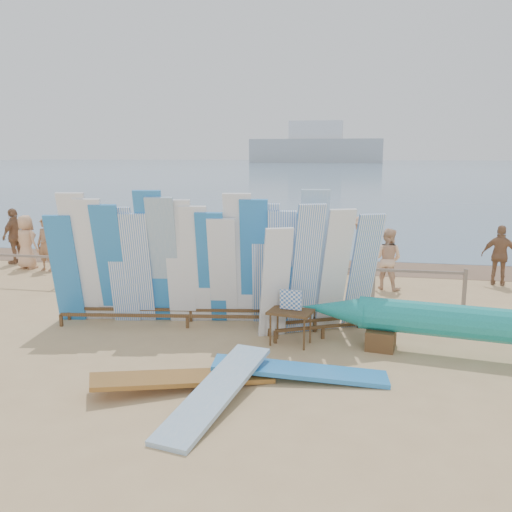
% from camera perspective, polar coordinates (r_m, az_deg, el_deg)
% --- Properties ---
extents(ground, '(160.00, 160.00, 0.00)m').
position_cam_1_polar(ground, '(10.67, -9.74, -8.15)').
color(ground, tan).
rests_on(ground, ground).
extents(ocean, '(320.00, 240.00, 0.02)m').
position_cam_1_polar(ocean, '(137.51, 9.49, 9.25)').
color(ocean, slate).
rests_on(ocean, ground).
extents(wet_sand_strip, '(40.00, 2.60, 0.01)m').
position_cam_1_polar(wet_sand_strip, '(17.36, -1.41, -0.61)').
color(wet_sand_strip, brown).
rests_on(wet_sand_strip, ground).
extents(distant_ship, '(45.00, 8.00, 14.00)m').
position_cam_1_polar(distant_ship, '(190.08, 6.29, 11.33)').
color(distant_ship, '#999EA3').
rests_on(distant_ship, ocean).
extents(fence, '(12.08, 0.08, 0.90)m').
position_cam_1_polar(fence, '(13.25, -5.29, -1.47)').
color(fence, gray).
rests_on(fence, ground).
extents(main_surfboard_rack, '(5.56, 1.44, 2.77)m').
position_cam_1_polar(main_surfboard_rack, '(10.87, -7.17, -0.97)').
color(main_surfboard_rack, brown).
rests_on(main_surfboard_rack, ground).
extents(side_surfboard_rack, '(2.31, 1.56, 2.56)m').
position_cam_1_polar(side_surfboard_rack, '(10.24, 6.84, -2.12)').
color(side_surfboard_rack, brown).
rests_on(side_surfboard_rack, ground).
extents(outrigger_canoe, '(6.49, 1.53, 0.92)m').
position_cam_1_polar(outrigger_canoe, '(9.88, 23.42, -6.87)').
color(outrigger_canoe, brown).
rests_on(outrigger_canoe, ground).
extents(vendor_table, '(0.86, 0.68, 1.02)m').
position_cam_1_polar(vendor_table, '(9.92, 3.65, -7.41)').
color(vendor_table, brown).
rests_on(vendor_table, ground).
extents(flat_board_b, '(1.09, 2.75, 0.38)m').
position_cam_1_polar(flat_board_b, '(7.85, -4.16, -15.20)').
color(flat_board_b, '#7DA6C8').
rests_on(flat_board_b, ground).
extents(flat_board_c, '(2.65, 1.74, 0.28)m').
position_cam_1_polar(flat_board_c, '(8.39, -7.57, -13.50)').
color(flat_board_c, '#9A652A').
rests_on(flat_board_c, ground).
extents(flat_board_d, '(2.74, 0.79, 0.25)m').
position_cam_1_polar(flat_board_d, '(8.63, 4.62, -12.71)').
color(flat_board_d, '#287BC9').
rests_on(flat_board_d, ground).
extents(beach_chair_left, '(0.68, 0.70, 0.89)m').
position_cam_1_polar(beach_chair_left, '(14.58, -6.86, -1.85)').
color(beach_chair_left, red).
rests_on(beach_chair_left, ground).
extents(beach_chair_right, '(0.70, 0.71, 0.79)m').
position_cam_1_polar(beach_chair_right, '(13.99, -2.42, -2.45)').
color(beach_chair_right, red).
rests_on(beach_chair_right, ground).
extents(stroller, '(0.64, 0.81, 0.99)m').
position_cam_1_polar(stroller, '(13.99, 3.15, -1.75)').
color(stroller, red).
rests_on(stroller, ground).
extents(beachgoer_0, '(0.87, 0.60, 1.62)m').
position_cam_1_polar(beachgoer_0, '(17.63, -23.02, 1.37)').
color(beachgoer_0, tan).
rests_on(beachgoer_0, ground).
extents(beachgoer_1, '(0.61, 0.40, 1.57)m').
position_cam_1_polar(beachgoer_1, '(17.06, -21.26, 1.13)').
color(beachgoer_1, '#8C6042').
rests_on(beachgoer_1, ground).
extents(beachgoer_10, '(1.01, 0.66, 1.59)m').
position_cam_1_polar(beachgoer_10, '(15.54, 24.33, 0.05)').
color(beachgoer_10, '#8C6042').
rests_on(beachgoer_10, ground).
extents(beachgoer_2, '(0.60, 0.92, 1.75)m').
position_cam_1_polar(beachgoer_2, '(16.05, -14.45, 1.29)').
color(beachgoer_2, beige).
rests_on(beachgoer_2, ground).
extents(beachgoer_8, '(0.84, 0.64, 1.57)m').
position_cam_1_polar(beachgoer_8, '(14.17, 13.66, -0.30)').
color(beachgoer_8, beige).
rests_on(beachgoer_8, ground).
extents(beachgoer_9, '(0.52, 1.09, 1.64)m').
position_cam_1_polar(beachgoer_9, '(16.08, 10.94, 1.26)').
color(beachgoer_9, tan).
rests_on(beachgoer_9, ground).
extents(beachgoer_6, '(0.90, 0.53, 1.74)m').
position_cam_1_polar(beachgoer_6, '(14.08, 5.22, 0.26)').
color(beachgoer_6, tan).
rests_on(beachgoer_6, ground).
extents(beachgoer_7, '(0.45, 0.65, 1.64)m').
position_cam_1_polar(beachgoer_7, '(15.20, 3.38, 0.87)').
color(beachgoer_7, '#8C6042').
rests_on(beachgoer_7, ground).
extents(beachgoer_3, '(1.16, 1.15, 1.79)m').
position_cam_1_polar(beachgoer_3, '(16.51, -2.77, 1.95)').
color(beachgoer_3, tan).
rests_on(beachgoer_3, ground).
extents(beachgoer_5, '(1.55, 0.71, 1.61)m').
position_cam_1_polar(beachgoer_5, '(16.28, 7.31, 1.42)').
color(beachgoer_5, beige).
rests_on(beachgoer_5, ground).
extents(beachgoer_extra_1, '(0.56, 1.07, 1.74)m').
position_cam_1_polar(beachgoer_extra_1, '(18.57, -24.03, 1.94)').
color(beachgoer_extra_1, '#8C6042').
rests_on(beachgoer_extra_1, ground).
extents(beachgoer_11, '(0.66, 1.64, 1.72)m').
position_cam_1_polar(beachgoer_11, '(18.22, -15.30, 2.30)').
color(beachgoer_11, beige).
rests_on(beachgoer_11, ground).
extents(beachgoer_4, '(1.04, 0.49, 1.74)m').
position_cam_1_polar(beachgoer_4, '(15.31, -6.26, 1.09)').
color(beachgoer_4, '#8C6042').
rests_on(beachgoer_4, ground).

